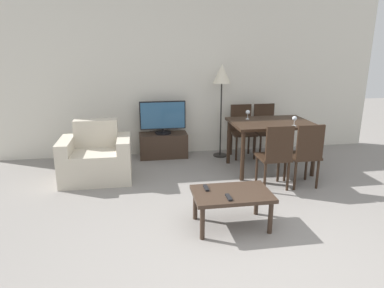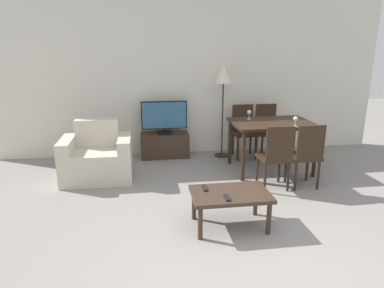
# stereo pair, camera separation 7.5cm
# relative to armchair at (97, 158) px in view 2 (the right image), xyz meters

# --- Properties ---
(ground_plane) EXTENTS (18.00, 18.00, 0.00)m
(ground_plane) POSITION_rel_armchair_xyz_m (1.55, -2.35, -0.31)
(ground_plane) COLOR gray
(wall_back) EXTENTS (6.86, 0.06, 2.70)m
(wall_back) POSITION_rel_armchair_xyz_m (1.55, 1.15, 1.04)
(wall_back) COLOR silver
(wall_back) RESTS_ON ground_plane
(armchair) EXTENTS (0.99, 0.70, 0.85)m
(armchair) POSITION_rel_armchair_xyz_m (0.00, 0.00, 0.00)
(armchair) COLOR beige
(armchair) RESTS_ON ground_plane
(tv_stand) EXTENTS (0.83, 0.38, 0.43)m
(tv_stand) POSITION_rel_armchair_xyz_m (1.04, 0.89, -0.10)
(tv_stand) COLOR #38281E
(tv_stand) RESTS_ON ground_plane
(tv) EXTENTS (0.78, 0.27, 0.56)m
(tv) POSITION_rel_armchair_xyz_m (1.04, 0.89, 0.40)
(tv) COLOR black
(tv) RESTS_ON tv_stand
(coffee_table) EXTENTS (0.83, 0.54, 0.40)m
(coffee_table) POSITION_rel_armchair_xyz_m (1.57, -1.64, 0.03)
(coffee_table) COLOR #38281E
(coffee_table) RESTS_ON ground_plane
(dining_table) EXTENTS (1.22, 0.88, 0.77)m
(dining_table) POSITION_rel_armchair_xyz_m (2.63, -0.01, 0.37)
(dining_table) COLOR black
(dining_table) RESTS_ON ground_plane
(dining_chair_near) EXTENTS (0.40, 0.40, 0.90)m
(dining_chair_near) POSITION_rel_armchair_xyz_m (2.41, -0.76, 0.19)
(dining_chair_near) COLOR black
(dining_chair_near) RESTS_ON ground_plane
(dining_chair_far) EXTENTS (0.40, 0.40, 0.90)m
(dining_chair_far) POSITION_rel_armchair_xyz_m (2.84, 0.74, 0.19)
(dining_chair_far) COLOR black
(dining_chair_far) RESTS_ON ground_plane
(dining_chair_near_right) EXTENTS (0.40, 0.40, 0.90)m
(dining_chair_near_right) POSITION_rel_armchair_xyz_m (2.84, -0.76, 0.19)
(dining_chair_near_right) COLOR black
(dining_chair_near_right) RESTS_ON ground_plane
(dining_chair_far_left) EXTENTS (0.40, 0.40, 0.90)m
(dining_chair_far_left) POSITION_rel_armchair_xyz_m (2.41, 0.74, 0.19)
(dining_chair_far_left) COLOR black
(dining_chair_far_left) RESTS_ON ground_plane
(floor_lamp) EXTENTS (0.30, 0.30, 1.60)m
(floor_lamp) POSITION_rel_armchair_xyz_m (2.04, 0.78, 1.05)
(floor_lamp) COLOR black
(floor_lamp) RESTS_ON ground_plane
(remote_primary) EXTENTS (0.04, 0.15, 0.02)m
(remote_primary) POSITION_rel_armchair_xyz_m (1.32, -1.51, 0.10)
(remote_primary) COLOR black
(remote_primary) RESTS_ON coffee_table
(remote_secondary) EXTENTS (0.04, 0.15, 0.02)m
(remote_secondary) POSITION_rel_armchair_xyz_m (1.50, -1.78, 0.10)
(remote_secondary) COLOR black
(remote_secondary) RESTS_ON coffee_table
(wine_glass_left) EXTENTS (0.07, 0.07, 0.15)m
(wine_glass_left) POSITION_rel_armchair_xyz_m (2.33, 0.23, 0.57)
(wine_glass_left) COLOR silver
(wine_glass_left) RESTS_ON dining_table
(wine_glass_center) EXTENTS (0.07, 0.07, 0.15)m
(wine_glass_center) POSITION_rel_armchair_xyz_m (2.84, -0.35, 0.57)
(wine_glass_center) COLOR silver
(wine_glass_center) RESTS_ON dining_table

